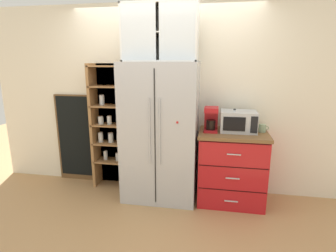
# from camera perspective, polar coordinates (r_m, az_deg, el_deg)

# --- Properties ---
(ground_plane) EXTENTS (10.85, 10.85, 0.00)m
(ground_plane) POSITION_cam_1_polar(r_m,az_deg,el_deg) (3.79, -1.63, -14.70)
(ground_plane) COLOR tan
(wall_back_cream) EXTENTS (5.13, 0.10, 2.55)m
(wall_back_cream) POSITION_cam_1_polar(r_m,az_deg,el_deg) (3.76, -0.51, 5.64)
(wall_back_cream) COLOR silver
(wall_back_cream) RESTS_ON ground
(refrigerator) EXTENTS (0.95, 0.65, 1.79)m
(refrigerator) POSITION_cam_1_polar(r_m,az_deg,el_deg) (3.49, -1.62, -1.36)
(refrigerator) COLOR #B7BABF
(refrigerator) RESTS_ON ground
(pantry_shelf_column) EXTENTS (0.55, 0.30, 1.77)m
(pantry_shelf_column) POSITION_cam_1_polar(r_m,az_deg,el_deg) (3.94, -11.94, 0.20)
(pantry_shelf_column) COLOR brown
(pantry_shelf_column) RESTS_ON ground
(counter_cabinet) EXTENTS (0.85, 0.61, 0.94)m
(counter_cabinet) POSITION_cam_1_polar(r_m,az_deg,el_deg) (3.58, 13.33, -8.50)
(counter_cabinet) COLOR red
(counter_cabinet) RESTS_ON ground
(microwave) EXTENTS (0.44, 0.33, 0.26)m
(microwave) POSITION_cam_1_polar(r_m,az_deg,el_deg) (3.46, 14.74, 0.97)
(microwave) COLOR #B7BABF
(microwave) RESTS_ON counter_cabinet
(coffee_maker) EXTENTS (0.17, 0.20, 0.31)m
(coffee_maker) POSITION_cam_1_polar(r_m,az_deg,el_deg) (3.40, 9.16, 1.47)
(coffee_maker) COLOR red
(coffee_maker) RESTS_ON counter_cabinet
(mug_sage) EXTENTS (0.12, 0.09, 0.10)m
(mug_sage) POSITION_cam_1_polar(r_m,az_deg,el_deg) (3.54, 19.45, -0.45)
(mug_sage) COLOR #8CA37F
(mug_sage) RESTS_ON counter_cabinet
(bottle_amber) EXTENTS (0.06, 0.06, 0.27)m
(bottle_amber) POSITION_cam_1_polar(r_m,az_deg,el_deg) (3.44, 13.83, 0.72)
(bottle_amber) COLOR brown
(bottle_amber) RESTS_ON counter_cabinet
(bottle_clear) EXTENTS (0.07, 0.07, 0.29)m
(bottle_clear) POSITION_cam_1_polar(r_m,az_deg,el_deg) (3.43, 13.85, 0.89)
(bottle_clear) COLOR silver
(bottle_clear) RESTS_ON counter_cabinet
(upper_cabinet) EXTENTS (0.91, 0.32, 0.67)m
(upper_cabinet) POSITION_cam_1_polar(r_m,az_deg,el_deg) (3.43, -1.59, 19.10)
(upper_cabinet) COLOR silver
(upper_cabinet) RESTS_ON refrigerator
(chalkboard_menu) EXTENTS (0.60, 0.04, 1.32)m
(chalkboard_menu) POSITION_cam_1_polar(r_m,az_deg,el_deg) (4.29, -18.95, -2.43)
(chalkboard_menu) COLOR brown
(chalkboard_menu) RESTS_ON ground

